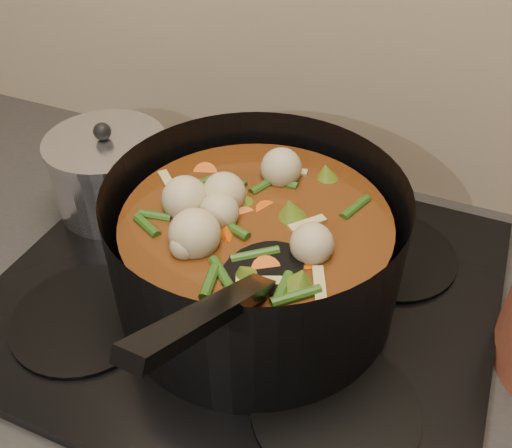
% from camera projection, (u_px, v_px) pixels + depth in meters
% --- Properties ---
extents(stovetop, '(0.62, 0.54, 0.03)m').
position_uv_depth(stovetop, '(247.00, 290.00, 0.75)').
color(stovetop, black).
rests_on(stovetop, counter).
extents(stockpot, '(0.42, 0.50, 0.25)m').
position_uv_depth(stockpot, '(256.00, 251.00, 0.68)').
color(stockpot, black).
rests_on(stockpot, stovetop).
extents(saucepan, '(0.17, 0.17, 0.14)m').
position_uv_depth(saucepan, '(110.00, 173.00, 0.84)').
color(saucepan, silver).
rests_on(saucepan, stovetop).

